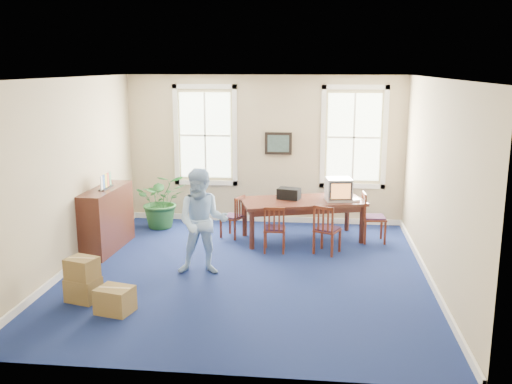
# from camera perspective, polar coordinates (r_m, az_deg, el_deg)

# --- Properties ---
(floor) EXTENTS (6.50, 6.50, 0.00)m
(floor) POSITION_cam_1_polar(r_m,az_deg,el_deg) (9.65, -0.99, -8.03)
(floor) COLOR navy
(floor) RESTS_ON ground
(ceiling) EXTENTS (6.50, 6.50, 0.00)m
(ceiling) POSITION_cam_1_polar(r_m,az_deg,el_deg) (9.04, -1.06, 11.34)
(ceiling) COLOR white
(ceiling) RESTS_ON ground
(wall_back) EXTENTS (6.50, 0.00, 6.50)m
(wall_back) POSITION_cam_1_polar(r_m,az_deg,el_deg) (12.39, 0.87, 4.24)
(wall_back) COLOR tan
(wall_back) RESTS_ON ground
(wall_front) EXTENTS (6.50, 0.00, 6.50)m
(wall_front) POSITION_cam_1_polar(r_m,az_deg,el_deg) (6.09, -4.89, -4.59)
(wall_front) COLOR tan
(wall_front) RESTS_ON ground
(wall_left) EXTENTS (0.00, 6.50, 6.50)m
(wall_left) POSITION_cam_1_polar(r_m,az_deg,el_deg) (10.03, -18.28, 1.63)
(wall_left) COLOR tan
(wall_left) RESTS_ON ground
(wall_right) EXTENTS (0.00, 6.50, 6.50)m
(wall_right) POSITION_cam_1_polar(r_m,az_deg,el_deg) (9.32, 17.59, 0.88)
(wall_right) COLOR tan
(wall_right) RESTS_ON ground
(baseboard_back) EXTENTS (6.00, 0.04, 0.12)m
(baseboard_back) POSITION_cam_1_polar(r_m,az_deg,el_deg) (12.68, 0.84, -2.68)
(baseboard_back) COLOR white
(baseboard_back) RESTS_ON ground
(baseboard_left) EXTENTS (0.04, 6.50, 0.12)m
(baseboard_left) POSITION_cam_1_polar(r_m,az_deg,el_deg) (10.41, -17.55, -6.72)
(baseboard_left) COLOR white
(baseboard_left) RESTS_ON ground
(baseboard_right) EXTENTS (0.04, 6.50, 0.12)m
(baseboard_right) POSITION_cam_1_polar(r_m,az_deg,el_deg) (9.73, 16.82, -8.03)
(baseboard_right) COLOR white
(baseboard_right) RESTS_ON ground
(window_left) EXTENTS (1.40, 0.12, 2.20)m
(window_left) POSITION_cam_1_polar(r_m,az_deg,el_deg) (12.52, -5.09, 5.66)
(window_left) COLOR white
(window_left) RESTS_ON ground
(window_right) EXTENTS (1.40, 0.12, 2.20)m
(window_right) POSITION_cam_1_polar(r_m,az_deg,el_deg) (12.30, 9.75, 5.41)
(window_right) COLOR white
(window_right) RESTS_ON ground
(wall_picture) EXTENTS (0.58, 0.06, 0.48)m
(wall_picture) POSITION_cam_1_polar(r_m,az_deg,el_deg) (12.30, 2.25, 4.87)
(wall_picture) COLOR black
(wall_picture) RESTS_ON ground
(conference_table) EXTENTS (2.57, 1.69, 0.81)m
(conference_table) POSITION_cam_1_polar(r_m,az_deg,el_deg) (11.34, 4.63, -2.77)
(conference_table) COLOR #4A2117
(conference_table) RESTS_ON ground
(crt_tv) EXTENTS (0.55, 0.59, 0.44)m
(crt_tv) POSITION_cam_1_polar(r_m,az_deg,el_deg) (11.25, 8.26, 0.28)
(crt_tv) COLOR #B7B7BC
(crt_tv) RESTS_ON conference_table
(game_console) EXTENTS (0.20, 0.22, 0.05)m
(game_console) POSITION_cam_1_polar(r_m,az_deg,el_deg) (11.25, 9.87, -0.79)
(game_console) COLOR white
(game_console) RESTS_ON conference_table
(equipment_bag) EXTENTS (0.49, 0.38, 0.22)m
(equipment_bag) POSITION_cam_1_polar(r_m,az_deg,el_deg) (11.28, 3.32, -0.16)
(equipment_bag) COLOR black
(equipment_bag) RESTS_ON conference_table
(chair_near_left) EXTENTS (0.41, 0.41, 0.89)m
(chair_near_left) POSITION_cam_1_polar(r_m,az_deg,el_deg) (10.57, 1.87, -3.64)
(chair_near_left) COLOR maroon
(chair_near_left) RESTS_ON ground
(chair_near_right) EXTENTS (0.55, 0.55, 0.93)m
(chair_near_right) POSITION_cam_1_polar(r_m,az_deg,el_deg) (10.54, 7.14, -3.67)
(chair_near_right) COLOR maroon
(chair_near_right) RESTS_ON ground
(chair_end_left) EXTENTS (0.51, 0.51, 0.86)m
(chair_end_left) POSITION_cam_1_polar(r_m,az_deg,el_deg) (11.45, -2.39, -2.44)
(chair_end_left) COLOR maroon
(chair_end_left) RESTS_ON ground
(chair_end_right) EXTENTS (0.48, 0.48, 0.99)m
(chair_end_right) POSITION_cam_1_polar(r_m,az_deg,el_deg) (11.37, 11.71, -2.49)
(chair_end_right) COLOR maroon
(chair_end_right) RESTS_ON ground
(man) EXTENTS (0.93, 0.75, 1.77)m
(man) POSITION_cam_1_polar(r_m,az_deg,el_deg) (9.38, -5.37, -3.00)
(man) COLOR #A1C8F4
(man) RESTS_ON ground
(credenza) EXTENTS (0.53, 1.60, 1.24)m
(credenza) POSITION_cam_1_polar(r_m,az_deg,el_deg) (11.01, -14.71, -2.44)
(credenza) COLOR #4A2117
(credenza) RESTS_ON ground
(brochure_rack) EXTENTS (0.28, 0.66, 0.29)m
(brochure_rack) POSITION_cam_1_polar(r_m,az_deg,el_deg) (10.84, -14.82, 1.47)
(brochure_rack) COLOR #99999E
(brochure_rack) RESTS_ON credenza
(potted_plant) EXTENTS (1.30, 1.21, 1.18)m
(potted_plant) POSITION_cam_1_polar(r_m,az_deg,el_deg) (12.27, -9.40, -0.83)
(potted_plant) COLOR #225927
(potted_plant) RESTS_ON ground
(cardboard_boxes) EXTENTS (1.50, 1.50, 0.69)m
(cardboard_boxes) POSITION_cam_1_polar(r_m,az_deg,el_deg) (8.82, -15.68, -8.15)
(cardboard_boxes) COLOR olive
(cardboard_boxes) RESTS_ON ground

